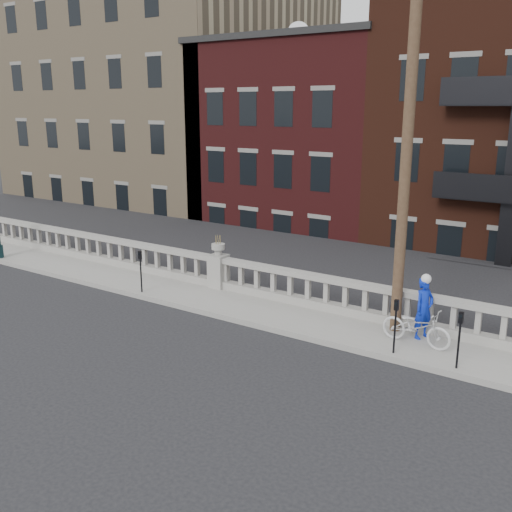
{
  "coord_description": "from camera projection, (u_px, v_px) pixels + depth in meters",
  "views": [
    {
      "loc": [
        11.03,
        -10.34,
        5.96
      ],
      "look_at": [
        1.98,
        3.2,
        1.66
      ],
      "focal_mm": 40.0,
      "sensor_mm": 36.0,
      "label": 1
    }
  ],
  "objects": [
    {
      "name": "cyclist",
      "position": [
        424.0,
        308.0,
        14.56
      ],
      "size": [
        0.6,
        0.69,
        1.61
      ],
      "primitive_type": "imported",
      "rotation": [
        0.0,
        0.0,
        1.14
      ],
      "color": "#0B25B3",
      "rests_on": "sidewalk"
    },
    {
      "name": "parking_meter_d",
      "position": [
        460.0,
        334.0,
        12.83
      ],
      "size": [
        0.1,
        0.09,
        1.36
      ],
      "color": "black",
      "rests_on": "sidewalk"
    },
    {
      "name": "parking_meter_c",
      "position": [
        395.0,
        320.0,
        13.63
      ],
      "size": [
        0.1,
        0.09,
        1.36
      ],
      "color": "black",
      "rests_on": "sidewalk"
    },
    {
      "name": "balustrade",
      "position": [
        219.0,
        273.0,
        18.77
      ],
      "size": [
        28.0,
        0.34,
        1.03
      ],
      "color": "gray",
      "rests_on": "sidewalk"
    },
    {
      "name": "sidewalk",
      "position": [
        201.0,
        297.0,
        18.15
      ],
      "size": [
        32.0,
        2.2,
        0.15
      ],
      "primitive_type": "cube",
      "color": "gray",
      "rests_on": "ground"
    },
    {
      "name": "planter_pedestal",
      "position": [
        219.0,
        267.0,
        18.72
      ],
      "size": [
        0.55,
        0.55,
        1.76
      ],
      "color": "gray",
      "rests_on": "sidewalk"
    },
    {
      "name": "parking_meter_b",
      "position": [
        141.0,
        267.0,
        18.17
      ],
      "size": [
        0.1,
        0.09,
        1.36
      ],
      "color": "black",
      "rests_on": "sidewalk"
    },
    {
      "name": "ground",
      "position": [
        132.0,
        328.0,
        15.76
      ],
      "size": [
        120.0,
        120.0,
        0.0
      ],
      "primitive_type": "plane",
      "color": "black",
      "rests_on": "ground"
    },
    {
      "name": "utility_pole",
      "position": [
        408.0,
        136.0,
        13.99
      ],
      "size": [
        1.6,
        0.28,
        10.0
      ],
      "color": "#422D1E",
      "rests_on": "sidewalk"
    },
    {
      "name": "bicycle",
      "position": [
        416.0,
        327.0,
        14.23
      ],
      "size": [
        1.83,
        0.76,
        0.94
      ],
      "primitive_type": "imported",
      "rotation": [
        0.0,
        0.0,
        1.49
      ],
      "color": "beige",
      "rests_on": "sidewalk"
    },
    {
      "name": "lower_level",
      "position": [
        424.0,
        165.0,
        33.31
      ],
      "size": [
        80.0,
        44.0,
        20.8
      ],
      "color": "#605E59",
      "rests_on": "ground"
    }
  ]
}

